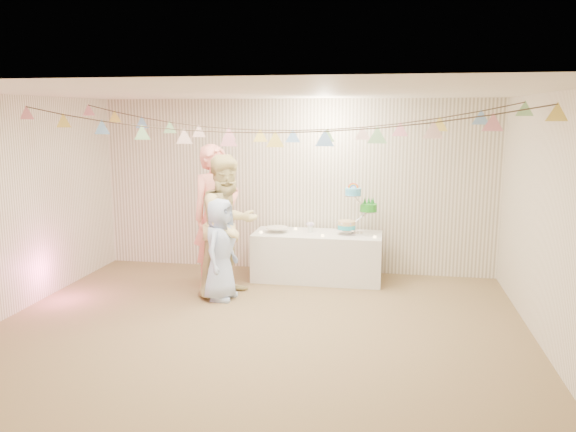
% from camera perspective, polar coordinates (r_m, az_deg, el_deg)
% --- Properties ---
extents(floor, '(6.00, 6.00, 0.00)m').
position_cam_1_polar(floor, '(6.44, -3.06, -11.33)').
color(floor, brown).
rests_on(floor, ground).
extents(ceiling, '(6.00, 6.00, 0.00)m').
position_cam_1_polar(ceiling, '(5.99, -3.30, 12.45)').
color(ceiling, silver).
rests_on(ceiling, ground).
extents(back_wall, '(6.00, 6.00, 0.00)m').
position_cam_1_polar(back_wall, '(8.51, 0.68, 3.06)').
color(back_wall, white).
rests_on(back_wall, ground).
extents(front_wall, '(6.00, 6.00, 0.00)m').
position_cam_1_polar(front_wall, '(3.76, -11.98, -6.54)').
color(front_wall, white).
rests_on(front_wall, ground).
extents(left_wall, '(5.00, 5.00, 0.00)m').
position_cam_1_polar(left_wall, '(7.37, -26.53, 0.83)').
color(left_wall, white).
rests_on(left_wall, ground).
extents(right_wall, '(5.00, 5.00, 0.00)m').
position_cam_1_polar(right_wall, '(6.14, 25.21, -0.76)').
color(right_wall, white).
rests_on(right_wall, ground).
extents(table, '(1.84, 0.73, 0.69)m').
position_cam_1_polar(table, '(8.16, 3.00, -4.11)').
color(table, silver).
rests_on(table, floor).
extents(cake_stand, '(0.61, 0.36, 0.68)m').
position_cam_1_polar(cake_stand, '(8.01, 7.00, 1.01)').
color(cake_stand, silver).
rests_on(cake_stand, table).
extents(cake_bottom, '(0.31, 0.31, 0.15)m').
position_cam_1_polar(cake_bottom, '(8.01, 5.86, -0.82)').
color(cake_bottom, '#28AABC').
rests_on(cake_bottom, cake_stand).
extents(cake_middle, '(0.27, 0.27, 0.22)m').
position_cam_1_polar(cake_middle, '(8.09, 8.31, 1.18)').
color(cake_middle, '#1E8E1F').
rests_on(cake_middle, cake_stand).
extents(cake_top_tier, '(0.25, 0.25, 0.19)m').
position_cam_1_polar(cake_top_tier, '(7.94, 6.60, 3.02)').
color(cake_top_tier, '#48B3E5').
rests_on(cake_top_tier, cake_stand).
extents(platter, '(0.32, 0.32, 0.02)m').
position_cam_1_polar(platter, '(8.11, -1.12, -1.18)').
color(platter, white).
rests_on(platter, table).
extents(posy, '(0.13, 0.13, 0.15)m').
position_cam_1_polar(posy, '(8.12, 2.28, -0.71)').
color(posy, white).
rests_on(posy, table).
extents(person_adult_a, '(0.84, 0.85, 1.97)m').
position_cam_1_polar(person_adult_a, '(7.82, -7.29, 0.00)').
color(person_adult_a, '#FB9283').
rests_on(person_adult_a, floor).
extents(person_adult_b, '(1.11, 1.15, 1.86)m').
position_cam_1_polar(person_adult_b, '(7.41, -6.05, -0.98)').
color(person_adult_b, '#D9C686').
rests_on(person_adult_b, floor).
extents(person_child, '(0.51, 0.70, 1.32)m').
position_cam_1_polar(person_child, '(7.27, -6.89, -3.38)').
color(person_child, '#AAC2F1').
rests_on(person_child, floor).
extents(bunting_back, '(5.60, 1.10, 0.40)m').
position_cam_1_polar(bunting_back, '(7.06, -1.19, 10.11)').
color(bunting_back, pink).
rests_on(bunting_back, ceiling).
extents(bunting_front, '(5.60, 0.90, 0.36)m').
position_cam_1_polar(bunting_front, '(5.79, -3.74, 9.75)').
color(bunting_front, '#72A5E5').
rests_on(bunting_front, ceiling).
extents(tealight_0, '(0.04, 0.04, 0.03)m').
position_cam_1_polar(tealight_0, '(8.07, -2.76, -1.65)').
color(tealight_0, '#FFD88C').
rests_on(tealight_0, table).
extents(tealight_1, '(0.04, 0.04, 0.03)m').
position_cam_1_polar(tealight_1, '(8.30, 0.78, -1.30)').
color(tealight_1, '#FFD88C').
rests_on(tealight_1, table).
extents(tealight_2, '(0.04, 0.04, 0.03)m').
position_cam_1_polar(tealight_2, '(7.85, 3.55, -1.99)').
color(tealight_2, '#FFD88C').
rests_on(tealight_2, table).
extents(tealight_3, '(0.04, 0.04, 0.03)m').
position_cam_1_polar(tealight_3, '(8.26, 5.62, -1.41)').
color(tealight_3, '#FFD88C').
rests_on(tealight_3, table).
extents(tealight_4, '(0.04, 0.04, 0.03)m').
position_cam_1_polar(tealight_4, '(7.85, 8.81, -2.11)').
color(tealight_4, '#FFD88C').
rests_on(tealight_4, table).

